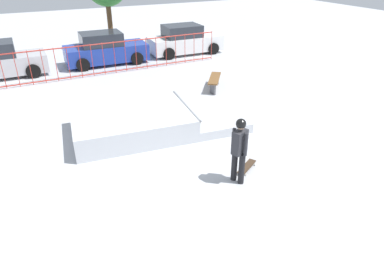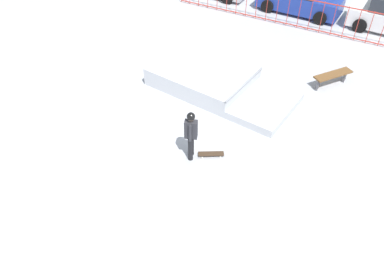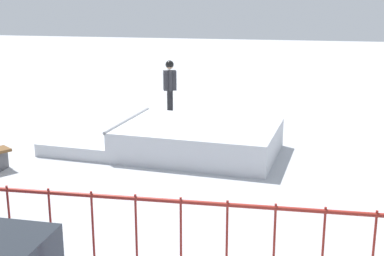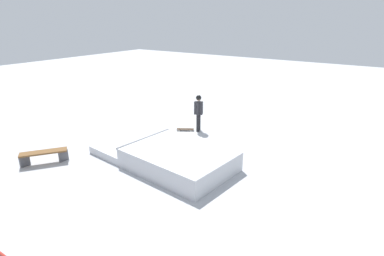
# 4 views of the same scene
# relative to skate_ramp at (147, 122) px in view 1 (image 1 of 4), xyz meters

# --- Properties ---
(ground_plane) EXTENTS (60.00, 60.00, 0.00)m
(ground_plane) POSITION_rel_skate_ramp_xyz_m (0.42, -0.74, -0.32)
(ground_plane) COLOR #B7BABF
(skate_ramp) EXTENTS (5.64, 3.14, 0.74)m
(skate_ramp) POSITION_rel_skate_ramp_xyz_m (0.00, 0.00, 0.00)
(skate_ramp) COLOR silver
(skate_ramp) RESTS_ON ground
(skater) EXTENTS (0.43, 0.42, 1.73)m
(skater) POSITION_rel_skate_ramp_xyz_m (1.09, -3.60, 0.69)
(skater) COLOR black
(skater) RESTS_ON ground
(skateboard) EXTENTS (0.79, 0.58, 0.09)m
(skateboard) POSITION_rel_skate_ramp_xyz_m (1.62, -3.26, -0.24)
(skateboard) COLOR #3F2D1E
(skateboard) RESTS_ON ground
(perimeter_fence) EXTENTS (11.09, 0.27, 1.50)m
(perimeter_fence) POSITION_rel_skate_ramp_xyz_m (0.42, 6.42, 0.45)
(perimeter_fence) COLOR #B22D23
(perimeter_fence) RESTS_ON ground
(park_bench) EXTENTS (1.25, 1.54, 0.48)m
(park_bench) POSITION_rel_skate_ramp_xyz_m (3.86, 2.48, 0.04)
(park_bench) COLOR brown
(park_bench) RESTS_ON ground
(parked_car_blue) EXTENTS (4.14, 1.99, 1.60)m
(parked_car_blue) POSITION_rel_skate_ramp_xyz_m (0.65, 8.21, 0.41)
(parked_car_blue) COLOR #1E3899
(parked_car_blue) RESTS_ON ground
(parked_car_white) EXTENTS (4.13, 1.99, 1.60)m
(parked_car_white) POSITION_rel_skate_ramp_xyz_m (5.18, 8.29, 0.41)
(parked_car_white) COLOR white
(parked_car_white) RESTS_ON ground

